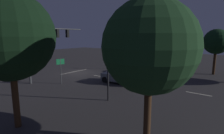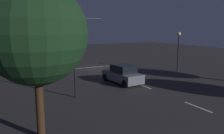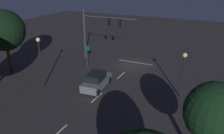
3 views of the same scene
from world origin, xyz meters
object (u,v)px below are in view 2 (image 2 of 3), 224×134
Objects in this scene: car_approaching at (122,74)px; route_sign at (61,57)px; traffic_signal_assembly at (58,30)px; street_lamp_left_kerb at (179,44)px; tree_right_near at (36,34)px; street_lamp_right_kerb at (74,46)px.

car_approaching is 6.78m from route_sign.
traffic_signal_assembly is 9.64m from car_approaching.
street_lamp_left_kerb is (-12.23, 6.10, -1.51)m from traffic_signal_assembly.
traffic_signal_assembly reaches higher than route_sign.
route_sign is at bearing -14.67° from street_lamp_left_kerb.
tree_right_near is at bearing 72.77° from traffic_signal_assembly.
car_approaching is 0.99× the size of street_lamp_left_kerb.
tree_right_near is (8.60, 7.41, 3.95)m from car_approaching.
street_lamp_right_kerb is at bearing 82.49° from route_sign.
street_lamp_left_kerb is at bearing -163.30° from street_lamp_right_kerb.
route_sign is at bearing -109.07° from tree_right_near.
route_sign is (0.42, 2.79, -2.71)m from traffic_signal_assembly.
tree_right_near is at bearing 28.50° from street_lamp_left_kerb.
car_approaching is (-3.85, 7.91, -3.94)m from traffic_signal_assembly.
traffic_signal_assembly is at bearing -97.79° from street_lamp_right_kerb.
route_sign is 13.54m from tree_right_near.
street_lamp_left_kerb is at bearing 165.33° from route_sign.
street_lamp_right_kerb reaches higher than street_lamp_left_kerb.
street_lamp_left_kerb is 1.62× the size of route_sign.
street_lamp_right_kerb reaches higher than route_sign.
tree_right_near is at bearing 40.76° from car_approaching.
car_approaching is 0.83× the size of street_lamp_right_kerb.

